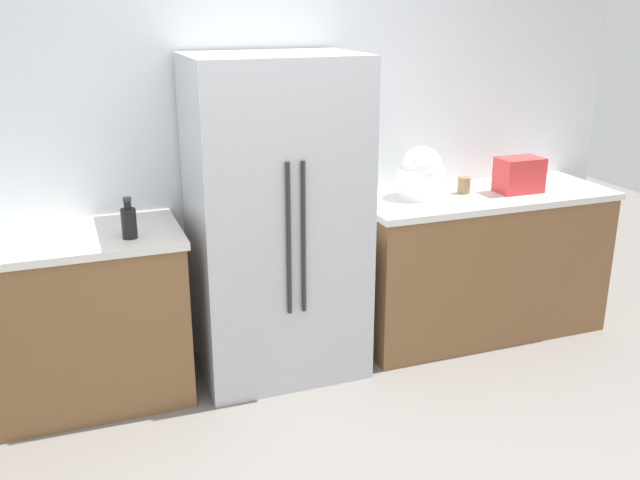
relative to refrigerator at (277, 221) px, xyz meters
name	(u,v)px	position (x,y,z in m)	size (l,w,h in m)	color
kitchen_back_panel	(224,115)	(-0.18, 0.40, 0.53)	(5.15, 0.10, 2.86)	silver
counter_left	(53,323)	(-1.21, 0.03, -0.43)	(1.35, 0.65, 0.92)	brown
counter_right	(478,263)	(1.34, 0.03, -0.43)	(1.62, 0.65, 0.92)	brown
refrigerator	(277,221)	(0.00, 0.00, 0.00)	(0.91, 0.68, 1.79)	#B7BABF
toaster	(519,175)	(1.55, -0.03, 0.14)	(0.27, 0.18, 0.21)	red
rice_cooker	(421,174)	(0.93, 0.08, 0.17)	(0.27, 0.27, 0.31)	white
bottle_a	(129,222)	(-0.80, -0.12, 0.11)	(0.07, 0.07, 0.21)	black
cup_a	(464,185)	(1.22, 0.06, 0.08)	(0.08, 0.08, 0.10)	brown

